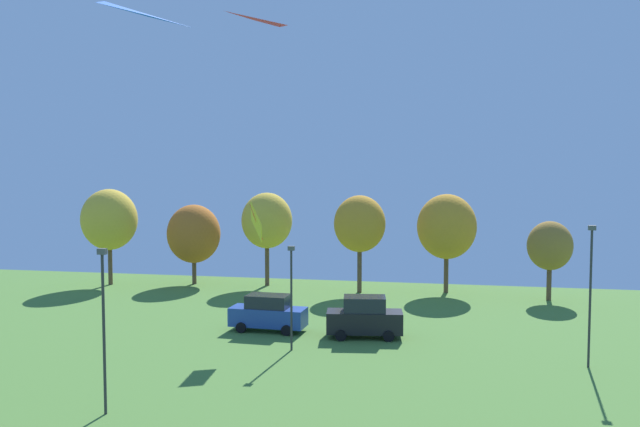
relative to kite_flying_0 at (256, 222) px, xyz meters
The scene contains 14 objects.
kite_flying_0 is the anchor object (origin of this frame).
kite_flying_1 14.19m from the kite_flying_0, 67.22° to the right, with size 2.65×3.11×0.46m.
kite_flying_5 17.55m from the kite_flying_0, 92.51° to the right, with size 2.97×3.60×0.76m.
parked_car_leftmost 6.10m from the kite_flying_0, 86.97° to the left, with size 4.72×2.13×2.23m.
parked_car_second_from_left 8.46m from the kite_flying_0, 14.64° to the left, with size 4.62×2.43×2.44m.
light_post_1 18.21m from the kite_flying_0, ahead, with size 0.36×0.20×7.14m.
light_post_2 4.78m from the kite_flying_0, 37.20° to the right, with size 0.36×0.20×5.74m.
light_post_3 13.30m from the kite_flying_0, 101.98° to the right, with size 0.36×0.20×6.78m.
treeline_tree_0 23.10m from the kite_flying_0, 138.89° to the left, with size 4.69×4.69×8.13m.
treeline_tree_1 20.03m from the kite_flying_0, 121.92° to the left, with size 4.53×4.53×6.79m.
treeline_tree_2 17.82m from the kite_flying_0, 103.56° to the left, with size 4.25×4.25×7.84m.
treeline_tree_3 16.18m from the kite_flying_0, 76.01° to the left, with size 4.10×4.10×7.76m.
treeline_tree_4 20.08m from the kite_flying_0, 57.76° to the left, with size 4.68×4.68×7.86m.
treeline_tree_5 23.97m from the kite_flying_0, 39.82° to the left, with size 3.34×3.34×5.96m.
Camera 1 is at (4.85, 1.75, 10.07)m, focal length 38.00 mm.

